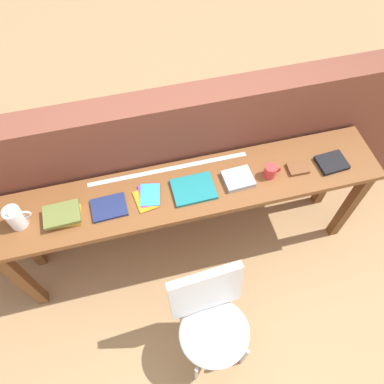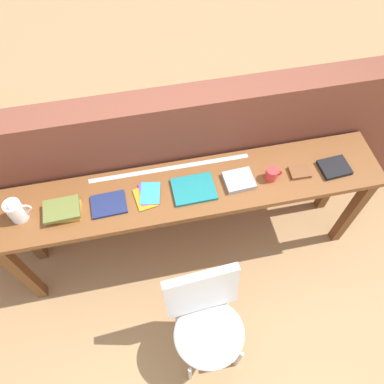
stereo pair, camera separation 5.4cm
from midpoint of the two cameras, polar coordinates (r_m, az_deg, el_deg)
ground_plane at (r=3.02m, az=1.50°, el=-13.26°), size 40.00×40.00×0.00m
brick_wall_back at (r=2.72m, az=-1.08°, el=4.11°), size 6.00×0.20×1.33m
sideboard at (r=2.47m, az=0.39°, el=-1.05°), size 2.50×0.44×0.88m
chair_white_moulded at (r=2.39m, az=2.89°, el=-18.84°), size 0.47×0.48×0.89m
pitcher_white at (r=2.39m, az=-24.64°, el=-2.64°), size 0.14×0.10×0.18m
book_stack_leftmost at (r=2.35m, az=-18.50°, el=-2.73°), size 0.22×0.16×0.06m
magazine_cycling at (r=2.32m, az=-11.92°, el=-1.88°), size 0.22×0.17×0.02m
pamphlet_pile_colourful at (r=2.32m, az=-6.13°, el=-0.50°), size 0.18×0.21×0.01m
book_open_centre at (r=2.33m, az=0.92°, el=0.42°), size 0.27×0.21×0.02m
book_grey_hardcover at (r=2.38m, az=7.80°, el=1.75°), size 0.19×0.17×0.03m
mug at (r=2.41m, az=12.69°, el=2.69°), size 0.11×0.08×0.09m
leather_journal_brown at (r=2.51m, az=16.68°, el=2.94°), size 0.13×0.10×0.02m
book_repair_rightmost at (r=2.60m, az=21.42°, el=3.48°), size 0.20×0.17×0.03m
ruler_metal_back_edge at (r=2.44m, az=-2.75°, el=3.62°), size 1.05×0.03×0.00m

